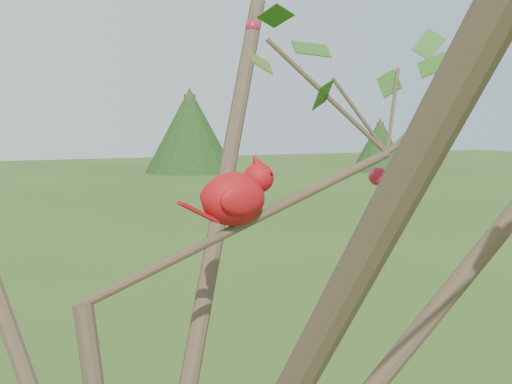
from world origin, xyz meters
TOP-DOWN VIEW (x-y plane):
  - crabapple_tree at (0.03, -0.02)m, footprint 2.35×2.05m
  - cardinal at (0.23, 0.08)m, footprint 0.21×0.11m

SIDE VIEW (x-z plane):
  - crabapple_tree at x=0.03m, z-range 0.65..3.60m
  - cardinal at x=0.23m, z-range 2.05..2.20m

